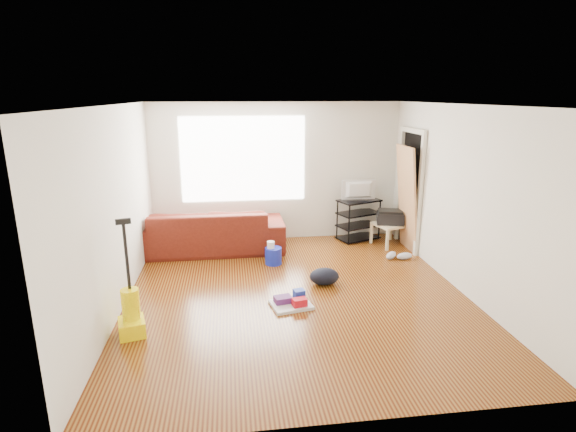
{
  "coord_description": "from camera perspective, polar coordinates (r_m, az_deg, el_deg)",
  "views": [
    {
      "loc": [
        -0.85,
        -5.54,
        2.62
      ],
      "look_at": [
        -0.04,
        0.6,
        0.94
      ],
      "focal_mm": 28.0,
      "sensor_mm": 36.0,
      "label": 1
    }
  ],
  "objects": [
    {
      "name": "toilet_paper",
      "position": [
        7.15,
        -2.19,
        -4.7
      ],
      "size": [
        0.12,
        0.12,
        0.11
      ],
      "primitive_type": "cylinder",
      "color": "white",
      "rests_on": "bucket"
    },
    {
      "name": "door_panel",
      "position": [
        8.15,
        14.44,
        -4.08
      ],
      "size": [
        0.23,
        0.72,
        1.8
      ],
      "primitive_type": "cube",
      "rotation": [
        0.0,
        -0.1,
        0.0
      ],
      "color": "tan",
      "rests_on": "ground"
    },
    {
      "name": "room",
      "position": [
        5.93,
        1.64,
        1.83
      ],
      "size": [
        4.51,
        5.01,
        2.51
      ],
      "color": "#461505",
      "rests_on": "ground"
    },
    {
      "name": "sofa",
      "position": [
        7.95,
        -9.82,
        -4.3
      ],
      "size": [
        2.54,
        0.99,
        0.74
      ],
      "primitive_type": "imported",
      "rotation": [
        0.0,
        0.0,
        3.14
      ],
      "color": "#44130B",
      "rests_on": "ground"
    },
    {
      "name": "tv",
      "position": [
        8.28,
        9.08,
        3.26
      ],
      "size": [
        0.63,
        0.08,
        0.36
      ],
      "primitive_type": "imported",
      "rotation": [
        0.0,
        0.0,
        3.14
      ],
      "color": "black",
      "rests_on": "tv_stand"
    },
    {
      "name": "bucket",
      "position": [
        7.23,
        -1.86,
        -6.07
      ],
      "size": [
        0.31,
        0.31,
        0.27
      ],
      "primitive_type": "cylinder",
      "rotation": [
        0.0,
        0.0,
        -0.18
      ],
      "color": "#1524B7",
      "rests_on": "ground"
    },
    {
      "name": "backpack",
      "position": [
        6.51,
        4.62,
        -8.59
      ],
      "size": [
        0.42,
        0.34,
        0.23
      ],
      "primitive_type": "ellipsoid",
      "rotation": [
        0.0,
        0.0,
        0.01
      ],
      "color": "black",
      "rests_on": "ground"
    },
    {
      "name": "side_table",
      "position": [
        8.21,
        12.76,
        -1.34
      ],
      "size": [
        0.63,
        0.63,
        0.4
      ],
      "rotation": [
        0.0,
        0.0,
        0.35
      ],
      "color": "beige",
      "rests_on": "ground"
    },
    {
      "name": "printer",
      "position": [
        8.16,
        12.84,
        -0.12
      ],
      "size": [
        0.54,
        0.46,
        0.24
      ],
      "rotation": [
        0.0,
        0.0,
        -0.27
      ],
      "color": "black",
      "rests_on": "side_table"
    },
    {
      "name": "cleaning_tray",
      "position": [
        5.85,
        0.51,
        -10.85
      ],
      "size": [
        0.56,
        0.49,
        0.18
      ],
      "rotation": [
        0.0,
        0.0,
        0.21
      ],
      "color": "silver",
      "rests_on": "ground"
    },
    {
      "name": "tv_stand",
      "position": [
        8.41,
        8.92,
        -0.41
      ],
      "size": [
        0.86,
        0.67,
        0.76
      ],
      "rotation": [
        0.0,
        0.0,
        0.37
      ],
      "color": "black",
      "rests_on": "ground"
    },
    {
      "name": "vacuum",
      "position": [
        5.44,
        -19.3,
        -11.61
      ],
      "size": [
        0.35,
        0.38,
        1.34
      ],
      "rotation": [
        0.0,
        0.0,
        0.26
      ],
      "color": "#FFE300",
      "rests_on": "ground"
    },
    {
      "name": "sneakers",
      "position": [
        7.63,
        13.77,
        -4.92
      ],
      "size": [
        0.49,
        0.29,
        0.11
      ],
      "rotation": [
        0.0,
        0.0,
        0.35
      ],
      "color": "#B6B8C9",
      "rests_on": "ground"
    }
  ]
}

